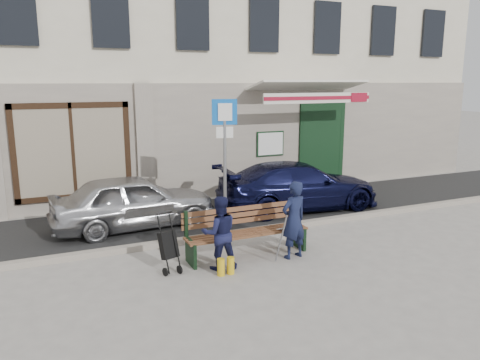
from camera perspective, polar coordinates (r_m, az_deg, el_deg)
ground at (r=8.94m, az=5.02°, el=-9.44°), size 80.00×80.00×0.00m
asphalt_lane at (r=11.60m, az=-2.43°, el=-4.32°), size 60.00×3.20×0.01m
curb at (r=10.18m, az=0.91°, el=-6.34°), size 60.00×0.18×0.12m
building at (r=16.32m, az=-9.87°, el=17.85°), size 20.00×8.27×10.00m
car_silver at (r=10.76m, az=-12.82°, el=-2.54°), size 3.70×1.68×1.23m
car_navy at (r=12.13m, az=7.13°, el=-0.70°), size 4.36×2.04×1.23m
parking_sign at (r=9.96m, az=-1.87°, el=4.48°), size 0.53×0.13×2.89m
bench at (r=8.85m, az=0.59°, el=-6.45°), size 2.40×1.17×0.98m
man at (r=8.75m, az=6.56°, el=-4.85°), size 0.59×0.45×1.47m
woman at (r=8.23m, az=-2.51°, el=-6.45°), size 0.71×0.59×1.32m
stroller at (r=8.28m, az=-8.70°, el=-7.98°), size 0.36×0.47×1.02m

